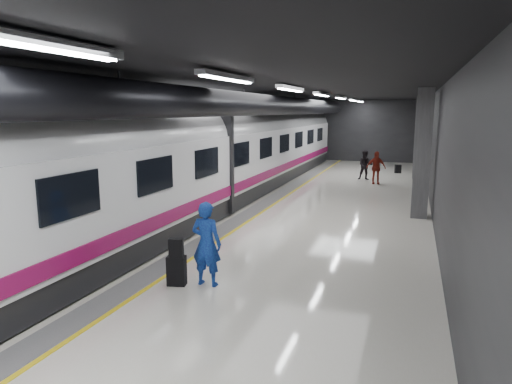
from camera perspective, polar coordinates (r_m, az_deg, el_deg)
The scene contains 9 objects.
ground at distance 15.82m, azimuth 2.97°, elevation -3.49°, with size 40.00×40.00×0.00m, color silver.
platform_hall at distance 16.38m, azimuth 3.04°, elevation 9.46°, with size 10.02×40.02×4.51m.
train at distance 16.65m, azimuth -7.80°, elevation 4.33°, with size 3.05×38.00×4.05m.
traveler_main at distance 9.85m, azimuth -6.21°, elevation -6.45°, with size 0.67×0.44×1.84m, color blue.
suitcase_main at distance 10.11m, azimuth -9.89°, elevation -9.66°, with size 0.40×0.25×0.65m, color black.
shoulder_bag at distance 9.91m, azimuth -9.96°, elevation -6.89°, with size 0.30×0.16×0.40m, color black.
traveler_far_a at distance 25.55m, azimuth 13.52°, elevation 3.28°, with size 0.78×0.61×1.61m, color black.
traveler_far_b at distance 24.26m, azimuth 14.76°, elevation 2.96°, with size 0.98×0.41×1.68m, color maroon.
suitcase_far at distance 28.92m, azimuth 17.32°, elevation 2.78°, with size 0.35×0.23×0.52m, color black.
Camera 1 is at (4.22, -14.79, 3.72)m, focal length 32.00 mm.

